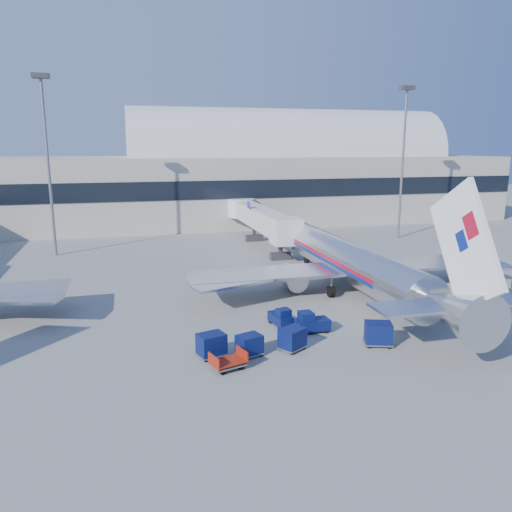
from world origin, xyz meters
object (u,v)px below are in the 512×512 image
object	(u,v)px
cart_solo_near	(378,333)
cart_train_a	(292,338)
barrier_far	(497,284)
cart_train_b	(249,345)
barrier_mid	(468,286)
tug_lead	(311,323)
jetbridge_near	(258,217)
cart_train_c	(211,345)
mast_east	(404,140)
barrier_near	(439,289)
mast_west	(46,139)
tug_left	(281,317)
cart_solo_far	(457,310)
airliner_main	(353,263)
tug_right	(420,304)
cart_open_red	(228,363)

from	to	relation	value
cart_solo_near	cart_train_a	bearing A→B (deg)	-168.89
barrier_far	cart_train_b	world-z (taller)	cart_train_b
cart_train_a	cart_solo_near	distance (m)	6.25
barrier_mid	tug_lead	world-z (taller)	tug_lead
jetbridge_near	cart_train_c	bearing A→B (deg)	-109.51
mast_east	cart_train_a	size ratio (longest dim) A/B	10.09
barrier_near	barrier_far	world-z (taller)	same
tug_lead	mast_west	bearing A→B (deg)	120.21
mast_east	cart_solo_near	distance (m)	47.18
tug_left	cart_solo_far	bearing A→B (deg)	-110.66
airliner_main	barrier_far	xyz separation A→B (m)	(14.60, -2.51, -2.48)
jetbridge_near	mast_west	xyz separation A→B (m)	(-27.60, -0.81, 10.86)
barrier_near	tug_lead	world-z (taller)	tug_lead
airliner_main	mast_east	size ratio (longest dim) A/B	1.65
barrier_far	tug_right	bearing A→B (deg)	-159.05
barrier_near	barrier_far	bearing A→B (deg)	0.00
tug_right	airliner_main	bearing A→B (deg)	136.12
mast_west	tug_lead	size ratio (longest dim) A/B	8.60
tug_left	cart_train_a	size ratio (longest dim) A/B	1.12
cart_train_a	mast_east	bearing A→B (deg)	18.69
mast_east	cart_solo_far	size ratio (longest dim) A/B	11.14
jetbridge_near	tug_lead	size ratio (longest dim) A/B	10.47
tug_lead	cart_train_a	size ratio (longest dim) A/B	1.17
jetbridge_near	mast_east	distance (m)	24.91
mast_east	tug_lead	world-z (taller)	mast_east
barrier_far	cart_open_red	size ratio (longest dim) A/B	1.20
jetbridge_near	mast_east	world-z (taller)	mast_east
airliner_main	cart_solo_far	distance (m)	10.93
cart_solo_near	cart_open_red	xyz separation A→B (m)	(-11.13, -1.07, -0.49)
cart_train_c	cart_solo_far	distance (m)	20.65
jetbridge_near	cart_open_red	distance (m)	42.18
barrier_mid	tug_lead	size ratio (longest dim) A/B	1.14
barrier_far	cart_train_b	size ratio (longest dim) A/B	1.49
airliner_main	cart_train_c	bearing A→B (deg)	-143.74
jetbridge_near	tug_right	distance (m)	33.82
mast_west	barrier_mid	size ratio (longest dim) A/B	7.53
jetbridge_near	cart_open_red	world-z (taller)	jetbridge_near
barrier_far	tug_left	size ratio (longest dim) A/B	1.20
cart_train_a	cart_solo_near	bearing A→B (deg)	-39.80
cart_train_b	barrier_far	bearing A→B (deg)	-0.50
barrier_mid	cart_solo_far	size ratio (longest dim) A/B	1.48
mast_east	jetbridge_near	bearing A→B (deg)	177.93
mast_west	tug_right	world-z (taller)	mast_west
mast_west	mast_east	distance (m)	50.00
airliner_main	barrier_near	distance (m)	8.74
tug_right	tug_left	distance (m)	12.62
tug_right	cart_train_b	world-z (taller)	tug_right
barrier_near	cart_train_b	world-z (taller)	cart_train_b
jetbridge_near	barrier_far	xyz separation A→B (m)	(17.00, -28.81, -3.48)
cart_open_red	cart_train_b	bearing A→B (deg)	25.47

